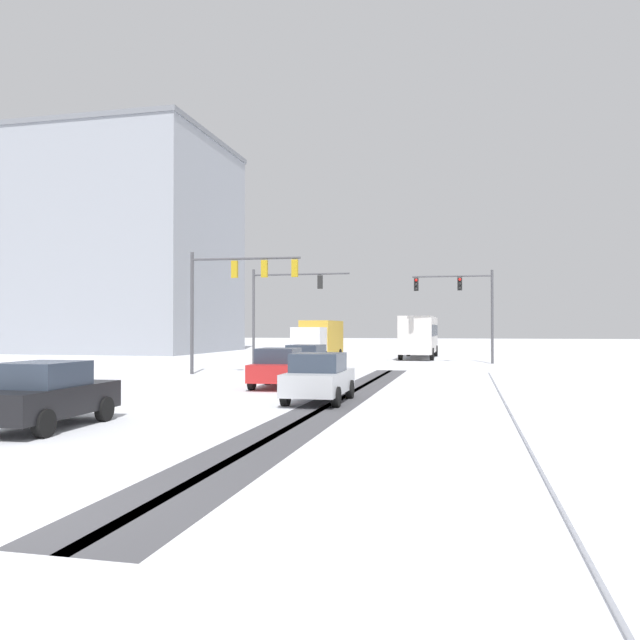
{
  "coord_description": "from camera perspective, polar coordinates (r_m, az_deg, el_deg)",
  "views": [
    {
      "loc": [
        6.19,
        -7.3,
        2.43
      ],
      "look_at": [
        0.0,
        19.44,
        2.8
      ],
      "focal_mm": 35.31,
      "sensor_mm": 36.0,
      "label": 1
    }
  ],
  "objects": [
    {
      "name": "wheel_track_left_lane",
      "position": [
        21.81,
        0.88,
        -7.16
      ],
      "size": [
        0.94,
        30.55,
        0.01
      ],
      "primitive_type": "cube",
      "color": "#4C4C51",
      "rests_on": "ground"
    },
    {
      "name": "wheel_track_right_lane",
      "position": [
        21.66,
        2.84,
        -7.2
      ],
      "size": [
        1.05,
        30.55,
        0.01
      ],
      "primitive_type": "cube",
      "color": "#4C4C51",
      "rests_on": "ground"
    },
    {
      "name": "sidewalk_kerb_right",
      "position": [
        20.2,
        22.31,
        -7.45
      ],
      "size": [
        4.0,
        30.55,
        0.12
      ],
      "primitive_type": "cube",
      "color": "white",
      "rests_on": "ground"
    },
    {
      "name": "traffic_signal_far_right",
      "position": [
        45.04,
        12.92,
        2.03
      ],
      "size": [
        5.57,
        0.55,
        6.5
      ],
      "color": "#47474C",
      "rests_on": "ground"
    },
    {
      "name": "traffic_signal_far_left",
      "position": [
        42.94,
        -3.63,
        1.95
      ],
      "size": [
        6.8,
        0.38,
        6.5
      ],
      "color": "#47474C",
      "rests_on": "ground"
    },
    {
      "name": "traffic_signal_near_left",
      "position": [
        33.47,
        -7.72,
        3.27
      ],
      "size": [
        5.99,
        0.64,
        6.5
      ],
      "color": "#47474C",
      "rests_on": "ground"
    },
    {
      "name": "car_grey_lead",
      "position": [
        31.4,
        -1.21,
        -3.72
      ],
      "size": [
        1.97,
        4.17,
        1.62
      ],
      "color": "slate",
      "rests_on": "ground"
    },
    {
      "name": "car_red_second",
      "position": [
        25.97,
        -3.74,
        -4.33
      ],
      "size": [
        2.02,
        4.19,
        1.62
      ],
      "color": "red",
      "rests_on": "ground"
    },
    {
      "name": "car_silver_third",
      "position": [
        20.77,
        -0.09,
        -5.22
      ],
      "size": [
        1.88,
        4.12,
        1.62
      ],
      "color": "#B7BABF",
      "rests_on": "ground"
    },
    {
      "name": "car_black_fourth",
      "position": [
        16.79,
        -23.6,
        -6.22
      ],
      "size": [
        1.94,
        4.16,
        1.62
      ],
      "color": "black",
      "rests_on": "ground"
    },
    {
      "name": "bus_oncoming",
      "position": [
        52.38,
        9.0,
        -1.25
      ],
      "size": [
        2.7,
        11.01,
        3.38
      ],
      "color": "silver",
      "rests_on": "ground"
    },
    {
      "name": "box_truck_delivery",
      "position": [
        46.79,
        -0.1,
        -1.75
      ],
      "size": [
        2.43,
        7.45,
        3.02
      ],
      "color": "silver",
      "rests_on": "ground"
    },
    {
      "name": "office_building_far_left_block",
      "position": [
        70.86,
        -18.74,
        6.25
      ],
      "size": [
        24.6,
        18.61,
        22.08
      ],
      "color": "#9399A3",
      "rests_on": "ground"
    }
  ]
}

